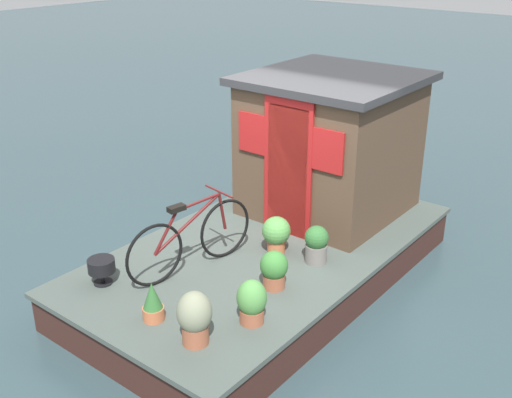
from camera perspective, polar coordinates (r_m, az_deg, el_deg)
name	(u,v)px	position (r m, az deg, el deg)	size (l,w,h in m)	color
ground_plane	(266,280)	(8.04, 0.89, -7.51)	(60.00, 60.00, 0.00)	#2D4247
houseboat_deck	(266,263)	(7.91, 0.91, -5.91)	(5.08, 2.76, 0.51)	#424C47
houseboat_cabin	(330,144)	(8.50, 6.87, 5.08)	(2.15, 2.09, 1.91)	#4C3828
bicycle	(191,238)	(7.10, -6.00, -3.64)	(1.71, 0.50, 0.88)	black
potted_plant_rosemary	(195,317)	(5.94, -5.70, -10.79)	(0.34, 0.34, 0.56)	#935138
potted_plant_thyme	(276,233)	(7.50, 1.89, -3.18)	(0.35, 0.35, 0.47)	#B2603D
potted_plant_mint	(274,269)	(6.80, 1.67, -6.48)	(0.31, 0.31, 0.44)	#935138
potted_plant_ivy	(153,302)	(6.37, -9.53, -9.40)	(0.22, 0.22, 0.43)	#B2603D
potted_plant_succulent	(316,244)	(7.33, 5.61, -4.15)	(0.29, 0.29, 0.47)	slate
potted_plant_fern	(252,301)	(6.23, -0.39, -9.45)	(0.31, 0.31, 0.48)	#935138
charcoal_grill	(101,267)	(7.09, -14.10, -6.09)	(0.30, 0.30, 0.30)	black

